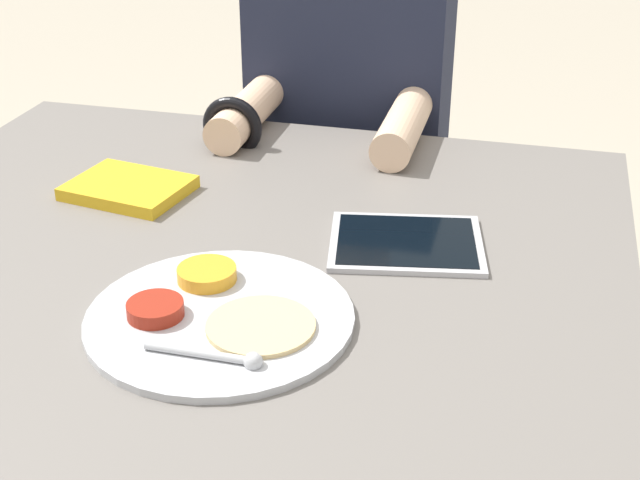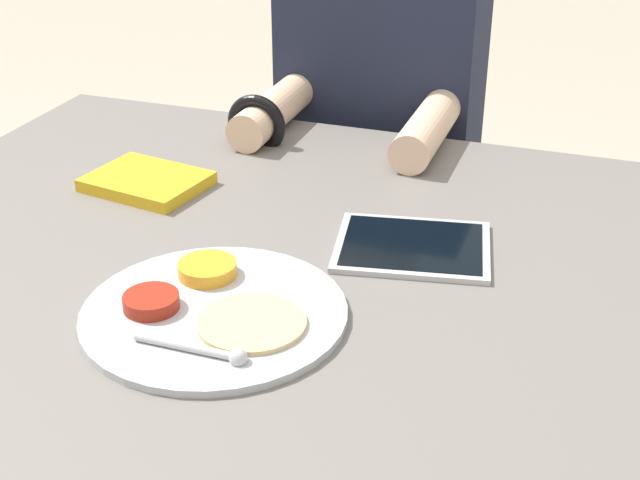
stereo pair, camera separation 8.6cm
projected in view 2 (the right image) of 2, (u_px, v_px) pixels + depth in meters
name	position (u px, v px, depth m)	size (l,w,h in m)	color
dining_table	(232.00, 454.00, 1.40)	(1.13, 1.06, 0.73)	slate
thali_tray	(213.00, 310.00, 1.08)	(0.33, 0.33, 0.03)	#B7BABF
red_notebook	(147.00, 182.00, 1.42)	(0.20, 0.16, 0.02)	silver
tablet_device	(412.00, 246.00, 1.24)	(0.24, 0.21, 0.01)	#B7B7BC
person_diner	(377.00, 174.00, 1.87)	(0.40, 0.47, 1.21)	black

